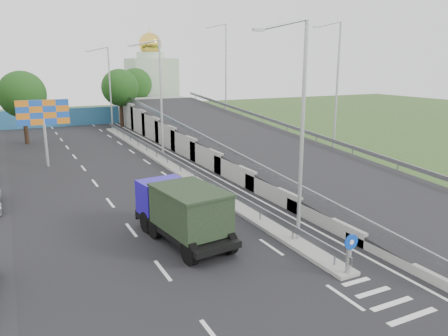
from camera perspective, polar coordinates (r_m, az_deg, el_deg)
ground at (r=17.44m, az=20.81°, el=-16.19°), size 160.00×160.00×0.00m
road_surface at (r=32.27m, az=-10.07°, el=-1.68°), size 26.00×90.00×0.04m
median at (r=36.82m, az=-7.39°, el=0.48°), size 1.00×44.00×0.20m
overpass_ramp at (r=39.51m, az=2.88°, el=3.92°), size 10.00×50.00×3.50m
median_guardrail at (r=36.68m, az=-7.42°, el=1.47°), size 0.09×44.00×0.71m
sign_bollard at (r=18.32m, az=16.06°, el=-10.69°), size 0.64×0.23×1.67m
lamp_post_near at (r=19.95m, az=9.80°, el=5.93°), size 2.74×0.18×10.08m
lamp_post_mid at (r=37.89m, az=-8.51°, el=9.56°), size 2.74×0.18×10.08m
lamp_post_far at (r=57.21m, az=-14.87°, el=10.60°), size 2.74×0.18×10.08m
blue_wall at (r=62.82m, az=-19.44°, el=6.29°), size 30.00×0.50×2.40m
church at (r=73.27m, az=-9.45°, el=11.04°), size 7.00×7.00×13.80m
billboard at (r=38.27m, az=-22.53°, el=6.27°), size 4.00×0.24×5.50m
tree_left_mid at (r=50.08m, az=-24.86°, el=8.70°), size 4.80×4.80×7.60m
tree_median_far at (r=59.60m, az=-13.43°, el=10.17°), size 4.80×4.80×7.60m
tree_ramp_far at (r=67.36m, az=-11.46°, el=10.63°), size 4.80×4.80×7.60m
dump_truck at (r=21.01m, az=-5.48°, el=-5.49°), size 3.12×6.61×2.81m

